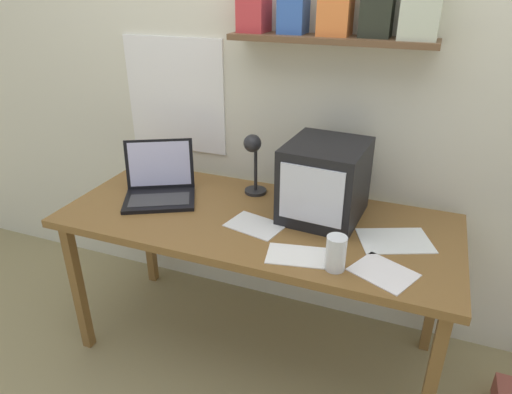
{
  "coord_description": "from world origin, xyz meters",
  "views": [
    {
      "loc": [
        0.64,
        -1.63,
        1.7
      ],
      "look_at": [
        0.0,
        0.0,
        0.84
      ],
      "focal_mm": 32.0,
      "sensor_mm": 36.0,
      "label": 1
    }
  ],
  "objects_px": {
    "juice_glass": "(336,255)",
    "loose_paper_near_laptop": "(383,272)",
    "loose_paper_near_monitor": "(395,241)",
    "crt_monitor": "(325,181)",
    "desk_lamp": "(253,156)",
    "corner_desk": "(256,230)",
    "printed_handout": "(296,255)",
    "open_notebook": "(255,225)",
    "laptop": "(160,184)"
  },
  "relations": [
    {
      "from": "juice_glass",
      "to": "loose_paper_near_laptop",
      "type": "distance_m",
      "value": 0.18
    },
    {
      "from": "juice_glass",
      "to": "loose_paper_near_monitor",
      "type": "height_order",
      "value": "juice_glass"
    },
    {
      "from": "crt_monitor",
      "to": "desk_lamp",
      "type": "xyz_separation_m",
      "value": [
        -0.36,
        0.08,
        0.04
      ]
    },
    {
      "from": "corner_desk",
      "to": "printed_handout",
      "type": "xyz_separation_m",
      "value": [
        0.25,
        -0.23,
        0.06
      ]
    },
    {
      "from": "loose_paper_near_monitor",
      "to": "crt_monitor",
      "type": "bearing_deg",
      "value": 161.61
    },
    {
      "from": "loose_paper_near_laptop",
      "to": "loose_paper_near_monitor",
      "type": "bearing_deg",
      "value": 86.3
    },
    {
      "from": "crt_monitor",
      "to": "open_notebook",
      "type": "bearing_deg",
      "value": -136.89
    },
    {
      "from": "laptop",
      "to": "desk_lamp",
      "type": "xyz_separation_m",
      "value": [
        0.41,
        0.17,
        0.14
      ]
    },
    {
      "from": "loose_paper_near_laptop",
      "to": "printed_handout",
      "type": "distance_m",
      "value": 0.32
    },
    {
      "from": "open_notebook",
      "to": "juice_glass",
      "type": "bearing_deg",
      "value": -25.93
    },
    {
      "from": "laptop",
      "to": "loose_paper_near_laptop",
      "type": "relative_size",
      "value": 1.59
    },
    {
      "from": "corner_desk",
      "to": "loose_paper_near_laptop",
      "type": "height_order",
      "value": "loose_paper_near_laptop"
    },
    {
      "from": "printed_handout",
      "to": "laptop",
      "type": "bearing_deg",
      "value": 160.81
    },
    {
      "from": "desk_lamp",
      "to": "printed_handout",
      "type": "height_order",
      "value": "desk_lamp"
    },
    {
      "from": "desk_lamp",
      "to": "loose_paper_near_laptop",
      "type": "bearing_deg",
      "value": -36.69
    },
    {
      "from": "crt_monitor",
      "to": "printed_handout",
      "type": "height_order",
      "value": "crt_monitor"
    },
    {
      "from": "corner_desk",
      "to": "crt_monitor",
      "type": "bearing_deg",
      "value": 25.44
    },
    {
      "from": "juice_glass",
      "to": "laptop",
      "type": "bearing_deg",
      "value": 162.25
    },
    {
      "from": "laptop",
      "to": "printed_handout",
      "type": "bearing_deg",
      "value": -46.74
    },
    {
      "from": "corner_desk",
      "to": "open_notebook",
      "type": "bearing_deg",
      "value": -72.19
    },
    {
      "from": "crt_monitor",
      "to": "juice_glass",
      "type": "bearing_deg",
      "value": -65.76
    },
    {
      "from": "crt_monitor",
      "to": "desk_lamp",
      "type": "bearing_deg",
      "value": 171.99
    },
    {
      "from": "crt_monitor",
      "to": "loose_paper_near_laptop",
      "type": "height_order",
      "value": "crt_monitor"
    },
    {
      "from": "corner_desk",
      "to": "juice_glass",
      "type": "distance_m",
      "value": 0.49
    },
    {
      "from": "loose_paper_near_monitor",
      "to": "printed_handout",
      "type": "relative_size",
      "value": 1.36
    },
    {
      "from": "loose_paper_near_laptop",
      "to": "printed_handout",
      "type": "bearing_deg",
      "value": -178.47
    },
    {
      "from": "loose_paper_near_monitor",
      "to": "open_notebook",
      "type": "bearing_deg",
      "value": -171.09
    },
    {
      "from": "crt_monitor",
      "to": "printed_handout",
      "type": "xyz_separation_m",
      "value": [
        -0.01,
        -0.35,
        -0.16
      ]
    },
    {
      "from": "desk_lamp",
      "to": "open_notebook",
      "type": "bearing_deg",
      "value": -71.55
    },
    {
      "from": "corner_desk",
      "to": "loose_paper_near_monitor",
      "type": "distance_m",
      "value": 0.59
    },
    {
      "from": "laptop",
      "to": "juice_glass",
      "type": "relative_size",
      "value": 3.14
    },
    {
      "from": "loose_paper_near_monitor",
      "to": "loose_paper_near_laptop",
      "type": "bearing_deg",
      "value": -93.7
    },
    {
      "from": "crt_monitor",
      "to": "desk_lamp",
      "type": "height_order",
      "value": "crt_monitor"
    },
    {
      "from": "open_notebook",
      "to": "corner_desk",
      "type": "bearing_deg",
      "value": 107.81
    },
    {
      "from": "desk_lamp",
      "to": "printed_handout",
      "type": "bearing_deg",
      "value": -55.77
    },
    {
      "from": "crt_monitor",
      "to": "loose_paper_near_laptop",
      "type": "distance_m",
      "value": 0.49
    },
    {
      "from": "loose_paper_near_laptop",
      "to": "printed_handout",
      "type": "relative_size",
      "value": 1.07
    },
    {
      "from": "crt_monitor",
      "to": "juice_glass",
      "type": "distance_m",
      "value": 0.42
    },
    {
      "from": "loose_paper_near_monitor",
      "to": "open_notebook",
      "type": "xyz_separation_m",
      "value": [
        -0.57,
        -0.09,
        0.0
      ]
    },
    {
      "from": "desk_lamp",
      "to": "loose_paper_near_monitor",
      "type": "bearing_deg",
      "value": -19.44
    },
    {
      "from": "crt_monitor",
      "to": "corner_desk",
      "type": "bearing_deg",
      "value": -150.38
    },
    {
      "from": "desk_lamp",
      "to": "juice_glass",
      "type": "xyz_separation_m",
      "value": [
        0.5,
        -0.46,
        -0.14
      ]
    },
    {
      "from": "open_notebook",
      "to": "printed_handout",
      "type": "height_order",
      "value": "same"
    },
    {
      "from": "open_notebook",
      "to": "desk_lamp",
      "type": "bearing_deg",
      "value": 112.72
    },
    {
      "from": "loose_paper_near_monitor",
      "to": "printed_handout",
      "type": "bearing_deg",
      "value": -143.87
    },
    {
      "from": "corner_desk",
      "to": "printed_handout",
      "type": "height_order",
      "value": "printed_handout"
    },
    {
      "from": "corner_desk",
      "to": "crt_monitor",
      "type": "distance_m",
      "value": 0.37
    },
    {
      "from": "desk_lamp",
      "to": "laptop",
      "type": "bearing_deg",
      "value": -162.08
    },
    {
      "from": "desk_lamp",
      "to": "loose_paper_near_monitor",
      "type": "distance_m",
      "value": 0.73
    },
    {
      "from": "crt_monitor",
      "to": "laptop",
      "type": "bearing_deg",
      "value": -169.07
    }
  ]
}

